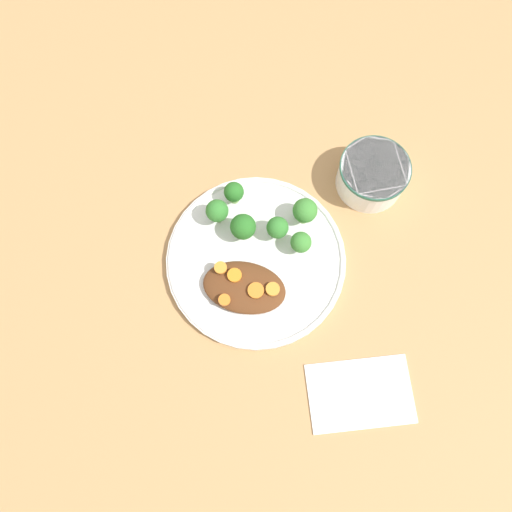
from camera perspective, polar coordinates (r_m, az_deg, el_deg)
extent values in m
plane|color=tan|center=(0.81, 0.00, -0.64)|extent=(4.00, 4.00, 0.00)
cylinder|color=silver|center=(0.80, 0.00, -0.48)|extent=(0.29, 0.29, 0.02)
torus|color=silver|center=(0.79, 0.00, -0.32)|extent=(0.28, 0.28, 0.01)
cylinder|color=white|center=(0.85, 13.11, 8.96)|extent=(0.11, 0.11, 0.06)
cylinder|color=#235B47|center=(0.83, 13.51, 9.77)|extent=(0.12, 0.12, 0.01)
cylinder|color=white|center=(0.84, 13.41, 9.55)|extent=(0.09, 0.09, 0.01)
ellipsoid|color=#5B3319|center=(0.77, -1.35, -3.61)|extent=(0.13, 0.08, 0.02)
cylinder|color=#7FA85B|center=(0.79, 5.04, 1.13)|extent=(0.02, 0.02, 0.02)
sphere|color=#3D8433|center=(0.77, 5.16, 1.58)|extent=(0.03, 0.03, 0.03)
cylinder|color=#7FA85B|center=(0.80, 2.41, 2.74)|extent=(0.01, 0.01, 0.02)
sphere|color=#337A2D|center=(0.78, 2.47, 3.27)|extent=(0.03, 0.03, 0.03)
cylinder|color=#7FA85B|center=(0.80, -1.45, 2.78)|extent=(0.02, 0.02, 0.02)
sphere|color=#286B23|center=(0.77, -1.49, 3.37)|extent=(0.04, 0.04, 0.04)
cylinder|color=#7FA85B|center=(0.82, -2.49, 6.78)|extent=(0.02, 0.02, 0.02)
sphere|color=#286B23|center=(0.80, -2.55, 7.33)|extent=(0.03, 0.03, 0.03)
cylinder|color=#7FA85B|center=(0.81, 5.48, 4.58)|extent=(0.02, 0.02, 0.02)
sphere|color=#3D8433|center=(0.79, 5.63, 5.20)|extent=(0.04, 0.04, 0.04)
cylinder|color=#759E51|center=(0.81, -4.35, 4.55)|extent=(0.01, 0.01, 0.03)
sphere|color=#337A2D|center=(0.78, -4.48, 5.17)|extent=(0.04, 0.04, 0.04)
cylinder|color=orange|center=(0.75, -3.63, -5.03)|extent=(0.02, 0.02, 0.01)
cylinder|color=orange|center=(0.75, 1.93, -3.80)|extent=(0.02, 0.02, 0.01)
cylinder|color=orange|center=(0.76, -4.07, -1.35)|extent=(0.02, 0.02, 0.01)
cylinder|color=orange|center=(0.75, -0.02, -3.96)|extent=(0.02, 0.02, 0.01)
cylinder|color=orange|center=(0.76, -2.47, -2.21)|extent=(0.02, 0.02, 0.01)
cube|color=white|center=(0.79, 11.84, -15.13)|extent=(0.18, 0.14, 0.01)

